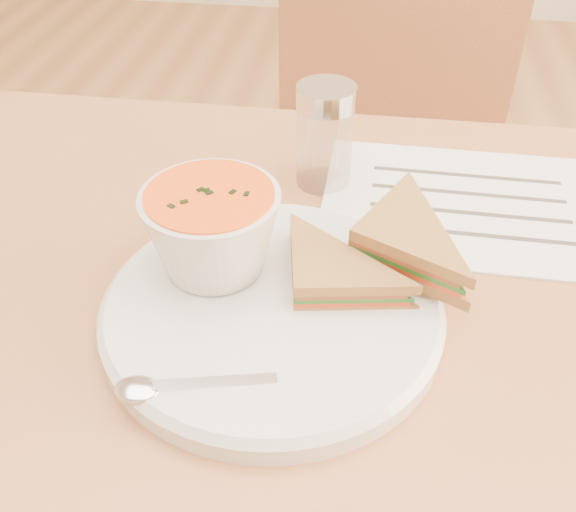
% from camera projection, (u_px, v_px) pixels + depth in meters
% --- Properties ---
extents(chair_far, '(0.44, 0.44, 0.94)m').
position_uv_depth(chair_far, '(388.00, 215.00, 1.12)').
color(chair_far, brown).
rests_on(chair_far, floor).
extents(plate, '(0.28, 0.28, 0.02)m').
position_uv_depth(plate, '(272.00, 311.00, 0.52)').
color(plate, silver).
rests_on(plate, dining_table).
extents(soup_bowl, '(0.13, 0.13, 0.08)m').
position_uv_depth(soup_bowl, '(213.00, 235.00, 0.52)').
color(soup_bowl, silver).
rests_on(soup_bowl, plate).
extents(sandwich_half_a, '(0.11, 0.11, 0.03)m').
position_uv_depth(sandwich_half_a, '(294.00, 303.00, 0.49)').
color(sandwich_half_a, olive).
rests_on(sandwich_half_a, plate).
extents(sandwich_half_b, '(0.14, 0.14, 0.03)m').
position_uv_depth(sandwich_half_b, '(348.00, 246.00, 0.52)').
color(sandwich_half_b, olive).
rests_on(sandwich_half_b, plate).
extents(spoon, '(0.17, 0.07, 0.01)m').
position_uv_depth(spoon, '(207.00, 384.00, 0.44)').
color(spoon, silver).
rests_on(spoon, plate).
extents(paper_menu, '(0.30, 0.22, 0.00)m').
position_uv_depth(paper_menu, '(468.00, 204.00, 0.65)').
color(paper_menu, silver).
rests_on(paper_menu, dining_table).
extents(condiment_shaker, '(0.07, 0.07, 0.11)m').
position_uv_depth(condiment_shaker, '(325.00, 136.00, 0.65)').
color(condiment_shaker, silver).
rests_on(condiment_shaker, dining_table).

